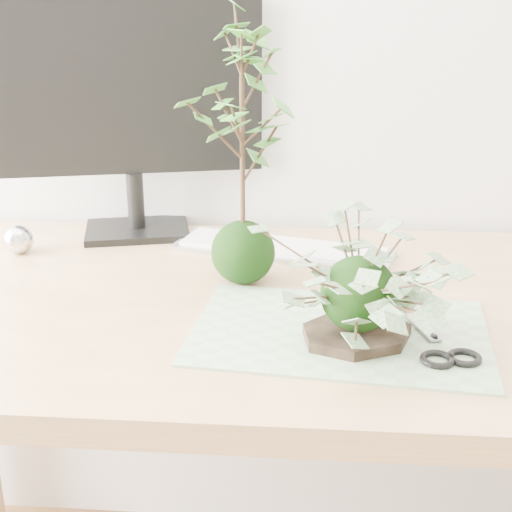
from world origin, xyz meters
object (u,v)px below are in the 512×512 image
Objects in this scene: monitor at (131,104)px; desk at (311,349)px; keyboard at (282,249)px; ivy_kokedama at (360,260)px; maple_kokedama at (242,94)px.

desk is at bearing -54.71° from monitor.
desk is 3.32× the size of monitor.
keyboard is 0.85× the size of monitor.
desk is at bearing 112.52° from ivy_kokedama.
desk is 0.56m from monitor.
desk is at bearing -59.92° from keyboard.
keyboard is (0.06, 0.14, -0.29)m from maple_kokedama.
maple_kokedama is (-0.11, 0.06, 0.39)m from desk.
desk is 0.23m from keyboard.
monitor is (-0.23, 0.24, -0.05)m from maple_kokedama.
ivy_kokedama is (0.06, -0.14, 0.21)m from desk.
maple_kokedama is 0.89× the size of monitor.
desk is 3.91× the size of keyboard.
keyboard is at bearing -32.03° from monitor.
maple_kokedama is (-0.17, 0.20, 0.18)m from ivy_kokedama.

